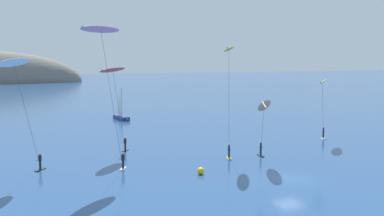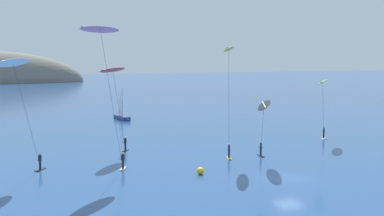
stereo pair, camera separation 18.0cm
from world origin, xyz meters
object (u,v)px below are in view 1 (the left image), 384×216
kitesurfer_yellow (229,58)px  marker_buoy (201,171)px  kitesurfer_red (114,75)px  kitesurfer_black (264,108)px  kitesurfer_pink (102,39)px  kitesurfer_lime (322,87)px  kitesurfer_white (15,70)px  sailboat_near (122,116)px

kitesurfer_yellow → marker_buoy: bearing=-141.6°
kitesurfer_red → marker_buoy: 15.72m
kitesurfer_red → marker_buoy: size_ratio=14.41×
kitesurfer_black → kitesurfer_pink: bearing=174.9°
kitesurfer_yellow → kitesurfer_lime: (16.31, 5.69, -3.67)m
kitesurfer_yellow → kitesurfer_lime: 17.66m
kitesurfer_black → kitesurfer_yellow: kitesurfer_yellow is taller
kitesurfer_black → kitesurfer_red: kitesurfer_red is taller
kitesurfer_white → kitesurfer_lime: 37.79m
kitesurfer_lime → kitesurfer_pink: bearing=-166.6°
kitesurfer_white → marker_buoy: bearing=-13.1°
sailboat_near → kitesurfer_pink: 43.58m
kitesurfer_red → kitesurfer_lime: 26.81m
sailboat_near → kitesurfer_white: kitesurfer_white is taller
kitesurfer_lime → kitesurfer_black: bearing=-148.1°
kitesurfer_red → kitesurfer_lime: (26.66, -2.30, -1.78)m
kitesurfer_yellow → kitesurfer_pink: 13.68m
kitesurfer_yellow → marker_buoy: kitesurfer_yellow is taller
kitesurfer_black → kitesurfer_lime: 16.24m
sailboat_near → kitesurfer_yellow: kitesurfer_yellow is taller
kitesurfer_white → kitesurfer_lime: kitesurfer_white is taller
kitesurfer_lime → kitesurfer_white: bearing=-171.2°
kitesurfer_yellow → kitesurfer_black: bearing=-47.9°
kitesurfer_pink → marker_buoy: size_ratio=19.87×
sailboat_near → kitesurfer_black: bearing=-84.0°
kitesurfer_black → kitesurfer_yellow: 6.38m
kitesurfer_white → kitesurfer_lime: bearing=8.8°
kitesurfer_white → kitesurfer_red: (10.60, 8.07, -0.87)m
sailboat_near → marker_buoy: sailboat_near is taller
kitesurfer_white → kitesurfer_red: 13.35m
kitesurfer_yellow → kitesurfer_red: bearing=142.3°
sailboat_near → kitesurfer_black: 42.22m
kitesurfer_red → marker_buoy: (5.51, -11.82, -8.79)m
kitesurfer_black → kitesurfer_lime: size_ratio=1.03×
kitesurfer_white → kitesurfer_pink: size_ratio=0.80×
kitesurfer_white → sailboat_near: bearing=63.8°
kitesurfer_yellow → kitesurfer_lime: bearing=19.2°
sailboat_near → kitesurfer_pink: size_ratio=0.43×
kitesurfer_yellow → kitesurfer_white: 20.97m
kitesurfer_black → kitesurfer_yellow: bearing=132.1°
kitesurfer_black → kitesurfer_pink: kitesurfer_pink is taller
sailboat_near → kitesurfer_black: size_ratio=0.69×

